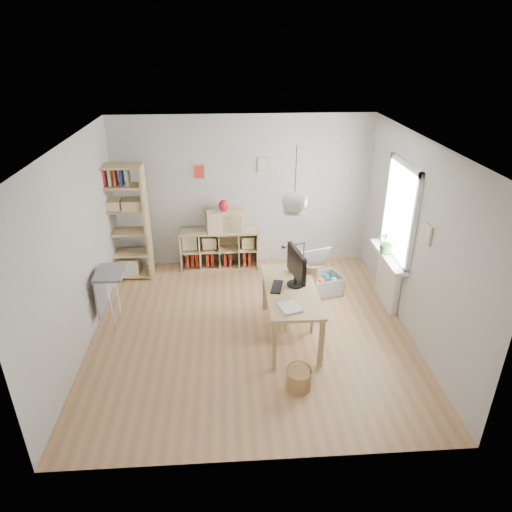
{
  "coord_description": "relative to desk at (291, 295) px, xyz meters",
  "views": [
    {
      "loc": [
        -0.29,
        -5.47,
        3.87
      ],
      "look_at": [
        0.1,
        0.3,
        1.05
      ],
      "focal_mm": 32.0,
      "sensor_mm": 36.0,
      "label": 1
    }
  ],
  "objects": [
    {
      "name": "tall_bookshelf",
      "position": [
        -2.59,
        1.95,
        0.43
      ],
      "size": [
        0.8,
        0.38,
        2.0
      ],
      "color": "tan",
      "rests_on": "ground"
    },
    {
      "name": "radiator",
      "position": [
        1.64,
        0.75,
        -0.26
      ],
      "size": [
        0.1,
        0.8,
        0.8
      ],
      "primitive_type": "cube",
      "color": "white",
      "rests_on": "ground"
    },
    {
      "name": "desk",
      "position": [
        0.0,
        0.0,
        0.0
      ],
      "size": [
        0.7,
        1.5,
        0.75
      ],
      "color": "tan",
      "rests_on": "ground"
    },
    {
      "name": "side_table",
      "position": [
        -2.59,
        0.5,
        0.01
      ],
      "size": [
        0.4,
        0.55,
        0.85
      ],
      "color": "#979799",
      "rests_on": "ground"
    },
    {
      "name": "window_unit",
      "position": [
        1.68,
        0.75,
        0.89
      ],
      "size": [
        0.07,
        1.16,
        1.46
      ],
      "color": "white",
      "rests_on": "ground"
    },
    {
      "name": "room_shell",
      "position": [
        -0.0,
        0.0,
        1.34
      ],
      "size": [
        4.5,
        4.5,
        4.5
      ],
      "color": "silver",
      "rests_on": "ground"
    },
    {
      "name": "drawer_chest",
      "position": [
        -0.88,
        2.19,
        0.25
      ],
      "size": [
        0.7,
        0.41,
        0.37
      ],
      "primitive_type": "cube",
      "rotation": [
        0.0,
        0.0,
        0.17
      ],
      "color": "beige",
      "rests_on": "cube_shelf"
    },
    {
      "name": "cube_shelf",
      "position": [
        -1.02,
        2.23,
        -0.36
      ],
      "size": [
        1.4,
        0.38,
        0.72
      ],
      "color": "beige",
      "rests_on": "ground"
    },
    {
      "name": "yarn_ball",
      "position": [
        0.16,
        0.54,
        0.17
      ],
      "size": [
        0.14,
        0.14,
        0.14
      ],
      "primitive_type": "sphere",
      "color": "#440915",
      "rests_on": "desk"
    },
    {
      "name": "ground",
      "position": [
        -0.55,
        0.15,
        -0.66
      ],
      "size": [
        4.5,
        4.5,
        0.0
      ],
      "primitive_type": "plane",
      "color": "tan",
      "rests_on": "ground"
    },
    {
      "name": "chair",
      "position": [
        0.19,
        0.3,
        -0.16
      ],
      "size": [
        0.51,
        0.51,
        0.87
      ],
      "rotation": [
        0.0,
        0.0,
        -0.23
      ],
      "color": "#979799",
      "rests_on": "ground"
    },
    {
      "name": "monitor",
      "position": [
        0.08,
        0.12,
        0.39
      ],
      "size": [
        0.24,
        0.61,
        0.53
      ],
      "rotation": [
        0.0,
        0.0,
        0.2
      ],
      "color": "black",
      "rests_on": "desk"
    },
    {
      "name": "paper_tray",
      "position": [
        -0.09,
        -0.47,
        0.11
      ],
      "size": [
        0.31,
        0.35,
        0.03
      ],
      "primitive_type": "cube",
      "rotation": [
        0.0,
        0.0,
        0.28
      ],
      "color": "white",
      "rests_on": "desk"
    },
    {
      "name": "red_vase",
      "position": [
        -0.9,
        2.19,
        0.54
      ],
      "size": [
        0.17,
        0.17,
        0.2
      ],
      "primitive_type": "ellipsoid",
      "color": "maroon",
      "rests_on": "drawer_chest"
    },
    {
      "name": "keyboard",
      "position": [
        -0.19,
        0.06,
        0.1
      ],
      "size": [
        0.22,
        0.39,
        0.02
      ],
      "primitive_type": "cube",
      "rotation": [
        0.0,
        0.0,
        -0.24
      ],
      "color": "black",
      "rests_on": "desk"
    },
    {
      "name": "wicker_basket",
      "position": [
        -0.04,
        -1.09,
        -0.52
      ],
      "size": [
        0.3,
        0.3,
        0.42
      ],
      "rotation": [
        0.0,
        0.0,
        -0.27
      ],
      "color": "#9F7448",
      "rests_on": "ground"
    },
    {
      "name": "storage_chest",
      "position": [
        0.66,
        1.18,
        -0.44
      ],
      "size": [
        0.81,
        0.86,
        0.67
      ],
      "rotation": [
        0.0,
        0.0,
        0.3
      ],
      "color": "silver",
      "rests_on": "ground"
    },
    {
      "name": "task_lamp",
      "position": [
        0.09,
        0.62,
        0.36
      ],
      "size": [
        0.37,
        0.14,
        0.39
      ],
      "color": "black",
      "rests_on": "desk"
    },
    {
      "name": "potted_plant",
      "position": [
        1.57,
        0.81,
        0.39
      ],
      "size": [
        0.34,
        0.3,
        0.37
      ],
      "primitive_type": "imported",
      "rotation": [
        0.0,
        0.0,
        -0.03
      ],
      "color": "#2E6D29",
      "rests_on": "windowsill"
    },
    {
      "name": "windowsill",
      "position": [
        1.59,
        0.75,
        0.17
      ],
      "size": [
        0.22,
        1.2,
        0.06
      ],
      "primitive_type": "cube",
      "color": "white",
      "rests_on": "radiator"
    }
  ]
}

